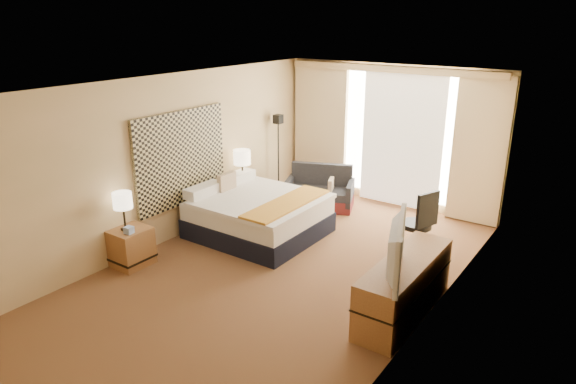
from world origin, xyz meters
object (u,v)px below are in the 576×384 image
Objects in this scene: floor_lamp at (278,139)px; lamp_left at (122,201)px; nightstand_right at (244,199)px; loveseat at (320,193)px; nightstand_left at (132,247)px; bed at (258,215)px; lamp_right at (242,158)px; television at (389,247)px; desk_chair at (419,228)px; media_dresser at (404,287)px.

floor_lamp reaches higher than lamp_left.
loveseat is (0.95, 1.08, -0.02)m from nightstand_right.
nightstand_left is 2.07m from bed.
lamp_right is 0.56× the size of television.
lamp_right is (0.01, 2.48, 0.77)m from nightstand_left.
nightstand_left is 2.60m from lamp_right.
desk_chair reaches higher than nightstand_left.
nightstand_left is at bearing 79.05° from television.
television reaches higher than desk_chair.
floor_lamp is 2.57× the size of lamp_right.
nightstand_right is at bearing 89.51° from lamp_left.
floor_lamp reaches higher than lamp_right.
nightstand_left is 0.34× the size of floor_lamp.
media_dresser is 1.10× the size of floor_lamp.
media_dresser is at bearing -27.24° from television.
loveseat reaches higher than nightstand_right.
desk_chair reaches higher than bed.
lamp_right reaches higher than media_dresser.
floor_lamp is (-0.84, 1.72, 0.81)m from bed.
lamp_left is at bearing 79.75° from television.
television reaches higher than nightstand_left.
loveseat is at bearing 177.90° from desk_chair.
nightstand_right is 2.65m from lamp_left.
media_dresser is 0.80m from television.
lamp_left is (0.01, -3.67, -0.17)m from floor_lamp.
lamp_left is at bearing -89.87° from floor_lamp.
lamp_left reaches higher than nightstand_left.
desk_chair is 2.07m from television.
desk_chair is (2.32, -1.00, 0.21)m from loveseat.
lamp_right is at bearing -152.82° from loveseat.
lamp_left is (-3.72, -1.10, 0.63)m from media_dresser.
lamp_right reaches higher than nightstand_right.
desk_chair reaches higher than media_dresser.
nightstand_left is 3.71m from loveseat.
desk_chair is at bearing -17.49° from floor_lamp.
lamp_left reaches higher than bed.
lamp_right is at bearing 42.31° from television.
floor_lamp is 1.14m from lamp_right.
lamp_left is at bearing -90.49° from nightstand_right.
nightstand_left is 1.00× the size of nightstand_right.
lamp_right is at bearing 89.32° from lamp_left.
lamp_right is at bearing -88.07° from floor_lamp.
lamp_left is (-0.97, -3.63, 0.73)m from loveseat.
media_dresser is at bearing 16.46° from lamp_left.
media_dresser is at bearing 15.84° from nightstand_left.
nightstand_right is at bearing 158.60° from media_dresser.
nightstand_left is at bearing -120.38° from desk_chair.
lamp_left reaches higher than media_dresser.
desk_chair is at bearing 38.63° from lamp_left.
floor_lamp is at bearing 90.48° from nightstand_left.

